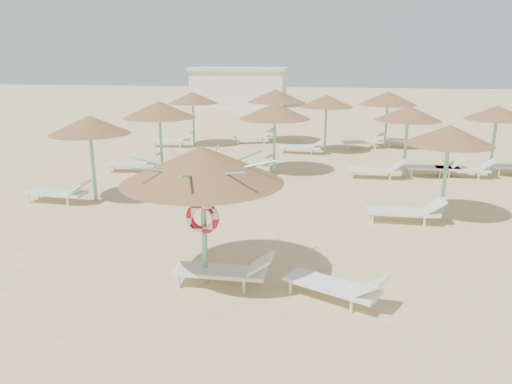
# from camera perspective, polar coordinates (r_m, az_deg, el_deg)

# --- Properties ---
(ground) EXTENTS (120.00, 120.00, 0.00)m
(ground) POSITION_cam_1_polar(r_m,az_deg,el_deg) (10.35, -3.72, -9.98)
(ground) COLOR #DAC385
(ground) RESTS_ON ground
(main_palapa) EXTENTS (3.11, 3.11, 2.79)m
(main_palapa) POSITION_cam_1_polar(r_m,az_deg,el_deg) (9.47, -6.16, 3.07)
(main_palapa) COLOR #71C3A3
(main_palapa) RESTS_ON ground
(lounger_main_a) EXTENTS (1.97, 0.61, 0.72)m
(lounger_main_a) POSITION_cam_1_polar(r_m,az_deg,el_deg) (9.94, -3.42, -8.93)
(lounger_main_a) COLOR white
(lounger_main_a) RESTS_ON ground
(lounger_main_b) EXTENTS (1.97, 1.38, 0.70)m
(lounger_main_b) POSITION_cam_1_polar(r_m,az_deg,el_deg) (9.46, 9.34, -10.52)
(lounger_main_b) COLOR white
(lounger_main_b) RESTS_ON ground
(palapa_field) EXTENTS (19.27, 14.29, 2.72)m
(palapa_field) POSITION_cam_1_polar(r_m,az_deg,el_deg) (19.85, 9.47, 9.14)
(palapa_field) COLOR #71C3A3
(palapa_field) RESTS_ON ground
(service_hut) EXTENTS (8.40, 4.40, 3.25)m
(service_hut) POSITION_cam_1_polar(r_m,az_deg,el_deg) (44.93, -1.94, 11.98)
(service_hut) COLOR silver
(service_hut) RESTS_ON ground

